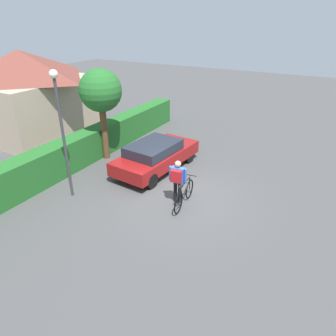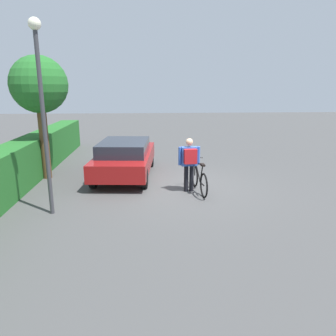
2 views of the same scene
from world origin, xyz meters
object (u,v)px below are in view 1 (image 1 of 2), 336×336
Objects in this scene: parked_car_near at (156,155)px; person_rider at (177,178)px; tree_kerbside at (101,92)px; street_lamp at (61,120)px; bicycle at (184,195)px.

person_rider is at bearing -132.91° from parked_car_near.
person_rider is 5.52m from tree_kerbside.
tree_kerbside is at bearing 68.74° from person_rider.
tree_kerbside is (-0.04, 2.72, 2.41)m from parked_car_near.
parked_car_near is 3.63m from tree_kerbside.
tree_kerbside is at bearing 90.81° from parked_car_near.
tree_kerbside is (3.33, 1.08, 0.19)m from street_lamp.
bicycle is 1.11× the size of person_rider.
street_lamp reaches higher than person_rider.
tree_kerbside is at bearing 69.52° from bicycle.
bicycle is (-1.92, -2.33, -0.30)m from parked_car_near.
person_rider is at bearing -111.26° from tree_kerbside.
street_lamp is (-1.49, 3.67, 1.94)m from person_rider.
bicycle is 4.92m from street_lamp.
person_rider is at bearing 82.83° from bicycle.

